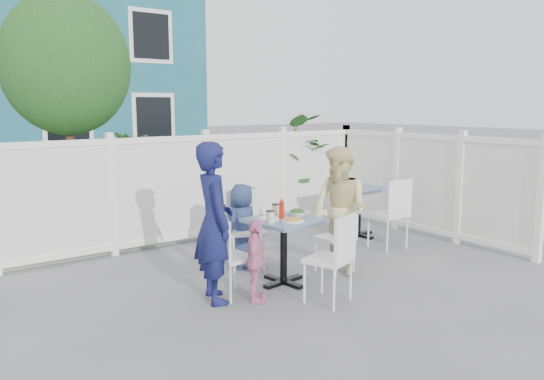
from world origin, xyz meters
TOP-DOWN VIEW (x-y plane):
  - ground at (0.00, 0.00)m, footprint 80.00×80.00m
  - near_sidewalk at (0.00, 3.80)m, footprint 24.00×2.60m
  - street at (0.00, 7.50)m, footprint 24.00×5.00m
  - far_sidewalk at (0.00, 10.60)m, footprint 24.00×1.60m
  - building at (-0.50, 14.00)m, footprint 11.00×6.00m
  - fence_back at (0.10, 2.40)m, footprint 5.86×0.08m
  - fence_right at (3.00, 0.60)m, footprint 0.08×3.66m
  - tree at (-1.60, 3.30)m, footprint 1.80×1.62m
  - utility_cabinet at (-2.30, 4.00)m, footprint 0.71×0.53m
  - potted_shrub_a at (-0.66, 3.10)m, footprint 1.29×1.29m
  - potted_shrub_b at (1.99, 3.00)m, footprint 1.92×2.06m
  - main_table at (-0.19, 0.11)m, footprint 0.82×0.82m
  - spare_table at (2.12, 1.19)m, footprint 0.76×0.76m
  - chair_left at (-0.94, 0.11)m, footprint 0.41×0.43m
  - chair_right at (0.66, 0.09)m, footprint 0.41×0.42m
  - chair_back at (-0.17, 0.95)m, footprint 0.57×0.56m
  - chair_near at (-0.14, -0.70)m, footprint 0.54×0.53m
  - chair_spare at (1.95, 0.36)m, footprint 0.48×0.46m
  - man at (-1.09, 0.12)m, footprint 0.55×0.70m
  - woman at (0.62, 0.04)m, footprint 0.62×0.78m
  - boy at (-0.22, 0.93)m, footprint 0.61×0.50m
  - toddler at (-0.77, -0.16)m, footprint 0.48×0.54m
  - plate_main at (-0.19, -0.06)m, footprint 0.24×0.24m
  - plate_side at (-0.34, 0.18)m, footprint 0.24×0.24m
  - salad_bowl at (0.02, 0.12)m, footprint 0.25×0.25m
  - coffee_cup_a at (-0.43, 0.03)m, footprint 0.08×0.08m
  - coffee_cup_b at (-0.15, 0.32)m, footprint 0.08×0.08m
  - ketchup_bottle at (-0.19, 0.15)m, footprint 0.06×0.06m
  - salt_shaker at (-0.29, 0.33)m, footprint 0.03×0.03m
  - pepper_shaker at (-0.23, 0.37)m, footprint 0.03×0.03m

SIDE VIEW (x-z plane):
  - ground at x=0.00m, z-range 0.00..0.00m
  - street at x=0.00m, z-range 0.00..0.01m
  - near_sidewalk at x=0.00m, z-range 0.00..0.01m
  - far_sidewalk at x=0.00m, z-range 0.00..0.01m
  - toddler at x=-0.77m, z-range 0.00..0.87m
  - chair_left at x=-0.94m, z-range 0.07..0.94m
  - chair_right at x=0.66m, z-range 0.07..0.95m
  - boy at x=-0.22m, z-range 0.00..1.07m
  - chair_near at x=-0.14m, z-range 0.08..1.02m
  - chair_back at x=-0.17m, z-range 0.08..1.05m
  - chair_spare at x=1.95m, z-range 0.08..1.10m
  - main_table at x=-0.19m, z-range 0.21..0.98m
  - spare_table at x=2.12m, z-range 0.21..0.99m
  - utility_cabinet at x=-2.30m, z-range 0.00..1.28m
  - plate_main at x=-0.19m, z-range 0.77..0.78m
  - plate_side at x=-0.34m, z-range 0.77..0.78m
  - woman at x=0.62m, z-range 0.00..1.55m
  - fence_right at x=3.00m, z-range -0.02..1.58m
  - fence_back at x=0.10m, z-range -0.02..1.58m
  - salad_bowl at x=0.02m, z-range 0.77..0.83m
  - pepper_shaker at x=-0.23m, z-range 0.77..0.83m
  - salt_shaker at x=-0.29m, z-range 0.77..0.84m
  - potted_shrub_a at x=-0.66m, z-range 0.00..1.65m
  - coffee_cup_b at x=-0.15m, z-range 0.77..0.89m
  - coffee_cup_a at x=-0.43m, z-range 0.77..0.89m
  - man at x=-1.09m, z-range 0.00..1.68m
  - ketchup_bottle at x=-0.19m, z-range 0.77..0.95m
  - potted_shrub_b at x=1.99m, z-range 0.00..1.88m
  - tree at x=-1.60m, z-range 0.80..4.39m
  - building at x=-0.50m, z-range 0.00..6.00m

